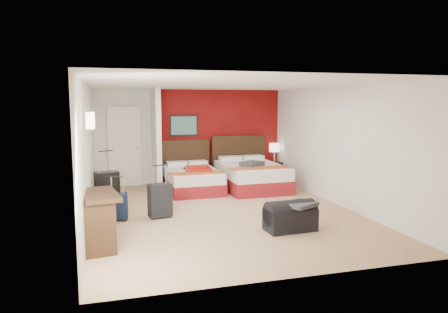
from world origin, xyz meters
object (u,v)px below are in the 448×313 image
object	(u,v)px
suitcase_navy	(118,208)
desk	(100,220)
nightstand	(274,171)
suitcase_charcoal	(160,202)
red_suitcase_open	(197,168)
suitcase_black	(107,190)
bed_right	(252,177)
bed_left	(192,181)
duffel_bag	(290,218)
table_lamp	(274,153)

from	to	relation	value
suitcase_navy	desk	bearing A→B (deg)	-95.40
nightstand	suitcase_charcoal	distance (m)	4.64
suitcase_navy	red_suitcase_open	bearing A→B (deg)	52.92
nightstand	desk	world-z (taller)	desk
red_suitcase_open	suitcase_black	size ratio (longest dim) A/B	1.07
red_suitcase_open	nightstand	distance (m)	2.60
desk	suitcase_navy	bearing A→B (deg)	69.53
bed_right	suitcase_navy	world-z (taller)	bed_right
bed_left	desk	size ratio (longest dim) A/B	1.76
suitcase_navy	duffel_bag	size ratio (longest dim) A/B	0.57
table_lamp	suitcase_navy	world-z (taller)	table_lamp
suitcase_black	table_lamp	bearing A→B (deg)	10.74
red_suitcase_open	nightstand	size ratio (longest dim) A/B	1.49
bed_left	duffel_bag	xyz separation A→B (m)	(0.98, -3.53, -0.05)
bed_right	desk	size ratio (longest dim) A/B	2.06
red_suitcase_open	desk	bearing A→B (deg)	-122.64
nightstand	duffel_bag	world-z (taller)	nightstand
bed_right	red_suitcase_open	distance (m)	1.41
red_suitcase_open	suitcase_charcoal	distance (m)	2.36
nightstand	suitcase_navy	size ratio (longest dim) A/B	1.08
nightstand	suitcase_black	bearing A→B (deg)	-156.71
bed_right	table_lamp	world-z (taller)	table_lamp
suitcase_black	bed_right	bearing A→B (deg)	2.86
suitcase_charcoal	suitcase_navy	bearing A→B (deg)	168.56
nightstand	desk	xyz separation A→B (m)	(-4.59, -4.37, 0.16)
nightstand	suitcase_navy	xyz separation A→B (m)	(-4.31, -2.99, -0.02)
table_lamp	suitcase_charcoal	xyz separation A→B (m)	(-3.54, -2.99, -0.46)
table_lamp	suitcase_black	bearing A→B (deg)	-157.05
table_lamp	suitcase_charcoal	size ratio (longest dim) A/B	0.84
desk	duffel_bag	bearing A→B (deg)	-9.11
bed_left	duffel_bag	bearing A→B (deg)	-76.08
red_suitcase_open	suitcase_navy	distance (m)	2.82
suitcase_black	bed_left	bearing A→B (deg)	15.60
suitcase_black	red_suitcase_open	bearing A→B (deg)	12.26
bed_right	bed_left	bearing A→B (deg)	174.64
bed_left	suitcase_navy	world-z (taller)	bed_left
duffel_bag	bed_left	bearing A→B (deg)	101.33
bed_right	nightstand	size ratio (longest dim) A/B	3.99
red_suitcase_open	suitcase_black	xyz separation A→B (m)	(-2.11, -0.96, -0.22)
bed_right	suitcase_black	world-z (taller)	suitcase_black
duffel_bag	desk	distance (m)	3.08
desk	nightstand	bearing A→B (deg)	34.61
suitcase_black	duffel_bag	distance (m)	3.88
table_lamp	suitcase_black	size ratio (longest dim) A/B	0.72
table_lamp	red_suitcase_open	bearing A→B (deg)	-158.42
table_lamp	duffel_bag	world-z (taller)	table_lamp
bed_right	duffel_bag	size ratio (longest dim) A/B	2.45
bed_left	suitcase_charcoal	world-z (taller)	suitcase_charcoal
suitcase_charcoal	suitcase_navy	world-z (taller)	suitcase_charcoal
nightstand	suitcase_navy	world-z (taller)	nightstand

